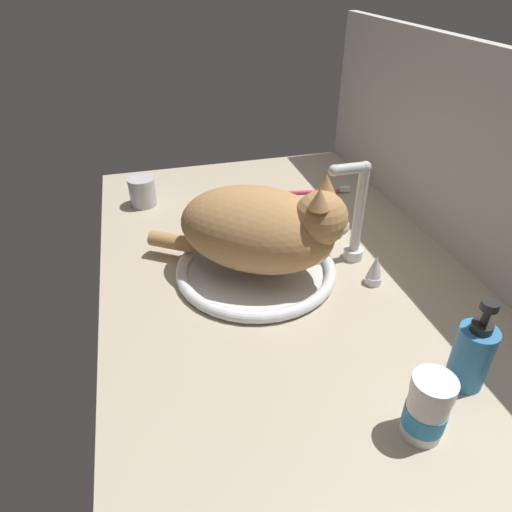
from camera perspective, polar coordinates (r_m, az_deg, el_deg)
name	(u,v)px	position (r cm, az deg, el deg)	size (l,w,h in cm)	color
countertop	(282,273)	(92.63, 3.28, -2.15)	(113.05, 70.76, 3.00)	#B7A88E
backsplash_wall	(463,162)	(99.80, 24.46, 10.59)	(113.05, 2.40, 42.79)	beige
sink_basin	(256,269)	(89.42, 0.00, -1.61)	(31.31, 31.31, 2.24)	white
faucet	(355,225)	(92.23, 12.25, 3.81)	(21.13, 9.25, 21.11)	silver
cat	(265,229)	(83.90, 1.12, 3.42)	(31.26, 37.13, 19.06)	tan
metal_jar	(142,192)	(116.96, -14.00, 7.81)	(6.62, 6.62, 7.05)	#B2B5BA
soap_pump_bottle	(472,354)	(72.34, 25.37, -11.06)	(5.33, 5.33, 15.04)	teal
pill_bottle	(427,409)	(64.42, 20.57, -17.47)	(5.52, 5.52, 9.93)	white
toothbrush	(316,191)	(121.47, 7.55, 8.00)	(4.43, 18.34, 1.70)	#D83359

